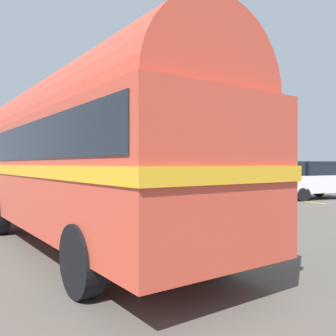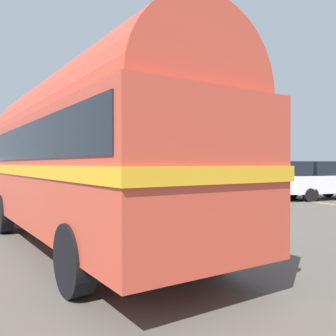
% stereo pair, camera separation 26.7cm
% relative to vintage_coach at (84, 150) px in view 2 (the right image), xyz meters
% --- Properties ---
extents(ground, '(32.00, 26.00, 0.02)m').
position_rel_vintage_coach_xyz_m(ground, '(1.81, 3.07, -2.04)').
color(ground, '#59534C').
extents(breakwater, '(31.36, 2.24, 2.45)m').
position_rel_vintage_coach_xyz_m(breakwater, '(1.83, 14.89, -1.35)').
color(breakwater, gray).
rests_on(breakwater, ground).
extents(parking_lines, '(7.92, 4.40, 0.01)m').
position_rel_vintage_coach_xyz_m(parking_lines, '(9.65, 6.57, -2.03)').
color(parking_lines, yellow).
rests_on(parking_lines, ground).
extents(vintage_coach, '(4.38, 8.91, 3.70)m').
position_rel_vintage_coach_xyz_m(vintage_coach, '(0.00, 0.00, 0.00)').
color(vintage_coach, black).
rests_on(vintage_coach, ground).
extents(parked_car_nearest, '(4.10, 1.74, 1.86)m').
position_rel_vintage_coach_xyz_m(parked_car_nearest, '(7.19, 6.47, -1.08)').
color(parked_car_nearest, black).
rests_on(parked_car_nearest, ground).
extents(parked_car_middle, '(4.22, 2.01, 1.86)m').
position_rel_vintage_coach_xyz_m(parked_car_middle, '(9.84, 6.62, -1.08)').
color(parked_car_middle, black).
rests_on(parked_car_middle, ground).
extents(parked_car_far, '(4.11, 1.74, 1.86)m').
position_rel_vintage_coach_xyz_m(parked_car_far, '(12.17, 6.51, -1.08)').
color(parked_car_far, black).
rests_on(parked_car_far, ground).
extents(lamp_post, '(0.83, 0.50, 7.14)m').
position_rel_vintage_coach_xyz_m(lamp_post, '(3.00, 9.11, 1.93)').
color(lamp_post, '#5B5B60').
rests_on(lamp_post, ground).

